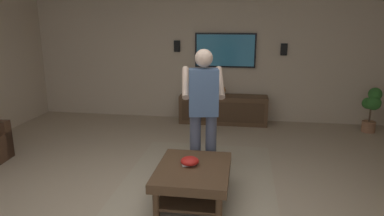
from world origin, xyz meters
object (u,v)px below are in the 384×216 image
at_px(vase_round, 220,90).
at_px(wall_speaker_left, 284,49).
at_px(media_console, 223,109).
at_px(bowl, 190,161).
at_px(wall_speaker_right, 177,46).
at_px(coffee_table, 193,176).
at_px(person_standing, 203,106).
at_px(remote_white, 189,165).
at_px(potted_plant_short, 372,106).
at_px(tv, 225,50).

bearing_deg(vase_round, wall_speaker_left, -76.43).
relative_size(media_console, bowl, 8.19).
xyz_separation_m(vase_round, wall_speaker_right, (0.29, 0.89, 0.81)).
bearing_deg(coffee_table, person_standing, -2.46).
height_order(remote_white, wall_speaker_right, wall_speaker_right).
relative_size(person_standing, bowl, 7.90).
bearing_deg(vase_round, bowl, 177.83).
relative_size(coffee_table, wall_speaker_right, 4.55).
bearing_deg(remote_white, potted_plant_short, -158.02).
bearing_deg(coffee_table, tv, -2.38).
bearing_deg(wall_speaker_left, wall_speaker_right, 90.00).
distance_m(media_console, tv, 1.15).
bearing_deg(media_console, tv, 180.00).
relative_size(coffee_table, remote_white, 6.67).
height_order(potted_plant_short, wall_speaker_left, wall_speaker_left).
bearing_deg(person_standing, wall_speaker_left, -34.63).
height_order(coffee_table, bowl, bowl).
relative_size(tv, person_standing, 0.72).
bearing_deg(bowl, media_console, -3.48).
relative_size(person_standing, remote_white, 10.93).
bearing_deg(media_console, remote_white, -3.62).
distance_m(potted_plant_short, bowl, 4.02).
relative_size(media_console, potted_plant_short, 2.08).
height_order(person_standing, vase_round, person_standing).
bearing_deg(potted_plant_short, person_standing, 128.79).
height_order(wall_speaker_left, wall_speaker_right, wall_speaker_right).
xyz_separation_m(coffee_table, tv, (3.31, -0.14, 1.11)).
xyz_separation_m(person_standing, wall_speaker_right, (2.66, 0.85, 0.54)).
bearing_deg(vase_round, potted_plant_short, -93.18).
bearing_deg(person_standing, bowl, 163.19).
bearing_deg(bowl, coffee_table, -137.05).
bearing_deg(wall_speaker_left, remote_white, 158.43).
height_order(remote_white, vase_round, vase_round).
distance_m(bowl, vase_round, 3.00).
distance_m(media_console, person_standing, 2.50).
xyz_separation_m(media_console, potted_plant_short, (-0.18, -2.65, 0.21)).
bearing_deg(wall_speaker_left, person_standing, 155.31).
distance_m(bowl, wall_speaker_right, 3.52).
distance_m(person_standing, wall_speaker_left, 2.97).
relative_size(remote_white, wall_speaker_right, 0.68).
distance_m(coffee_table, bowl, 0.17).
xyz_separation_m(person_standing, potted_plant_short, (2.22, -2.76, -0.45)).
distance_m(potted_plant_short, vase_round, 2.73).
xyz_separation_m(coffee_table, wall_speaker_left, (3.33, -1.25, 1.14)).
relative_size(vase_round, wall_speaker_right, 1.00).
xyz_separation_m(potted_plant_short, remote_white, (-2.87, 2.85, -0.07)).
bearing_deg(wall_speaker_left, media_console, 102.85).
bearing_deg(tv, vase_round, -14.47).
relative_size(media_console, tv, 1.44).
height_order(coffee_table, vase_round, vase_round).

